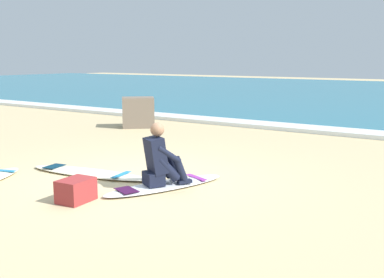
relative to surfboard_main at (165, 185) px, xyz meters
The scene contains 7 objects.
ground_plane 0.63m from the surfboard_main, 168.65° to the left, with size 80.00×80.00×0.00m, color #CCB584.
breaking_foam 6.66m from the surfboard_main, 95.35° to the left, with size 80.00×0.90×0.11m, color white.
surfboard_main is the anchor object (origin of this frame).
surfer_seated 0.41m from the surfboard_main, 99.67° to the right, with size 0.63×0.77×0.95m.
surfboard_spare_near 1.57m from the surfboard_main, behind, with size 2.40×0.87×0.08m.
shoreline_rock 6.37m from the surfboard_main, 133.94° to the left, with size 0.89×0.66×0.86m, color #756656.
beach_bag 1.39m from the surfboard_main, 115.96° to the right, with size 0.36×0.48×0.32m, color maroon.
Camera 1 is at (4.75, -5.59, 1.96)m, focal length 43.12 mm.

